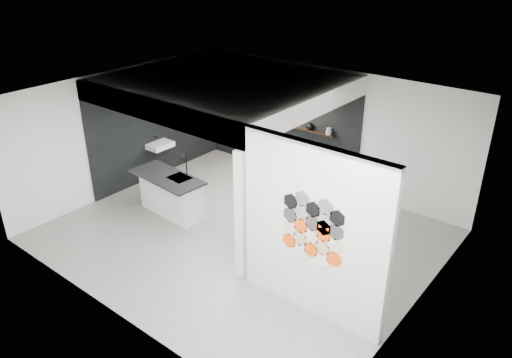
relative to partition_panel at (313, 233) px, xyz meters
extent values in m
cube|color=slate|center=(-2.23, 1.00, -1.40)|extent=(7.00, 6.00, 0.01)
cube|color=silver|center=(0.00, 0.00, 0.00)|extent=(2.45, 0.15, 2.80)
cube|color=black|center=(-3.52, 3.97, -0.22)|extent=(4.40, 0.04, 2.35)
cube|color=black|center=(-5.70, 2.00, -0.22)|extent=(0.04, 4.00, 2.35)
cube|color=silver|center=(-3.52, 2.00, 1.15)|extent=(4.40, 4.00, 0.40)
cube|color=silver|center=(-1.41, 0.00, -0.22)|extent=(0.16, 0.16, 2.35)
cube|color=silver|center=(-3.52, 0.08, 1.15)|extent=(4.40, 0.16, 0.40)
cube|color=silver|center=(-5.46, 1.80, -0.55)|extent=(0.40, 0.60, 0.12)
cube|color=black|center=(-3.43, 3.87, -0.10)|extent=(3.00, 0.15, 0.04)
cube|color=silver|center=(-3.97, 0.75, -0.97)|extent=(1.53, 0.67, 0.86)
cube|color=black|center=(-3.98, 0.67, -0.52)|extent=(1.75, 0.88, 0.04)
cube|color=black|center=(-3.72, 0.78, -0.51)|extent=(0.48, 0.41, 0.01)
cylinder|color=black|center=(-3.70, 0.98, -0.30)|extent=(0.03, 0.03, 0.40)
torus|color=black|center=(-3.71, 0.92, -0.10)|extent=(0.03, 0.14, 0.14)
cylinder|color=black|center=(-4.59, 3.87, 0.01)|extent=(0.26, 0.26, 0.17)
ellipsoid|color=black|center=(-2.58, 3.87, 0.00)|extent=(0.22, 0.22, 0.15)
cylinder|color=gray|center=(-2.08, 3.87, -0.03)|extent=(0.16, 0.16, 0.09)
cylinder|color=gray|center=(-2.08, 3.87, -0.01)|extent=(0.11, 0.11, 0.15)
cylinder|color=black|center=(-3.70, 3.87, 0.01)|extent=(0.09, 0.09, 0.18)
cylinder|color=black|center=(-3.98, 3.87, -0.03)|extent=(0.09, 0.09, 0.11)
cylinder|color=#F24A0C|center=(-0.37, -0.09, -0.24)|extent=(0.26, 0.02, 0.26)
cylinder|color=beige|center=(-0.37, -0.09, -0.01)|extent=(0.26, 0.02, 0.26)
cylinder|color=#2D2D2D|center=(-0.37, -0.09, 0.21)|extent=(0.26, 0.02, 0.26)
cylinder|color=black|center=(-0.37, -0.09, 0.44)|extent=(0.26, 0.02, 0.26)
cylinder|color=white|center=(-0.17, -0.09, -0.35)|extent=(0.26, 0.02, 0.26)
cylinder|color=tan|center=(-0.17, -0.09, -0.13)|extent=(0.26, 0.02, 0.26)
cylinder|color=#F24A0C|center=(-0.17, -0.09, 0.10)|extent=(0.26, 0.02, 0.26)
cylinder|color=silver|center=(-0.17, -0.09, 0.33)|extent=(0.26, 0.02, 0.26)
cylinder|color=black|center=(-0.17, -0.09, 0.55)|extent=(0.26, 0.02, 0.26)
cylinder|color=#F24A0C|center=(0.02, -0.09, -0.24)|extent=(0.26, 0.02, 0.26)
cylinder|color=beige|center=(0.02, -0.09, -0.01)|extent=(0.26, 0.02, 0.26)
cylinder|color=#2D2D2D|center=(0.02, -0.09, 0.21)|extent=(0.26, 0.02, 0.26)
cylinder|color=black|center=(0.02, -0.09, 0.44)|extent=(0.26, 0.02, 0.26)
cylinder|color=white|center=(0.22, -0.09, -0.35)|extent=(0.26, 0.02, 0.26)
cylinder|color=tan|center=(0.22, -0.09, -0.13)|extent=(0.26, 0.02, 0.26)
cylinder|color=#F24A0C|center=(0.22, -0.09, 0.10)|extent=(0.26, 0.02, 0.26)
cylinder|color=silver|center=(0.22, -0.09, 0.33)|extent=(0.26, 0.02, 0.26)
cylinder|color=black|center=(0.22, -0.09, 0.55)|extent=(0.26, 0.02, 0.26)
cylinder|color=#F24A0C|center=(0.42, -0.09, -0.24)|extent=(0.26, 0.02, 0.26)
cylinder|color=beige|center=(0.42, -0.09, -0.01)|extent=(0.26, 0.02, 0.26)
cylinder|color=#2D2D2D|center=(0.42, -0.09, 0.21)|extent=(0.26, 0.02, 0.26)
cylinder|color=black|center=(0.42, -0.09, 0.44)|extent=(0.26, 0.02, 0.26)
cylinder|color=#F24A0C|center=(0.22, -0.09, 0.21)|extent=(0.26, 0.02, 0.26)
camera|label=1|loc=(3.26, -5.43, 3.91)|focal=35.00mm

